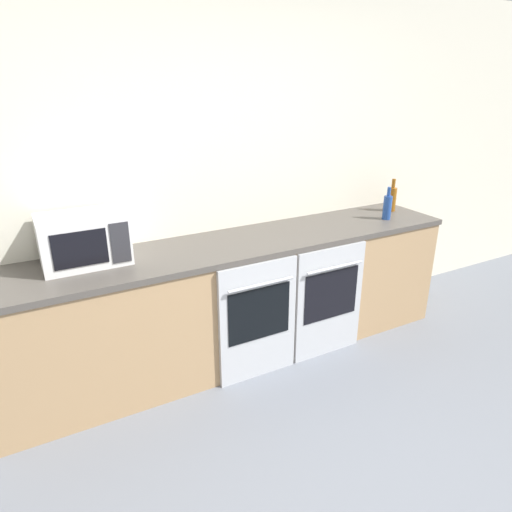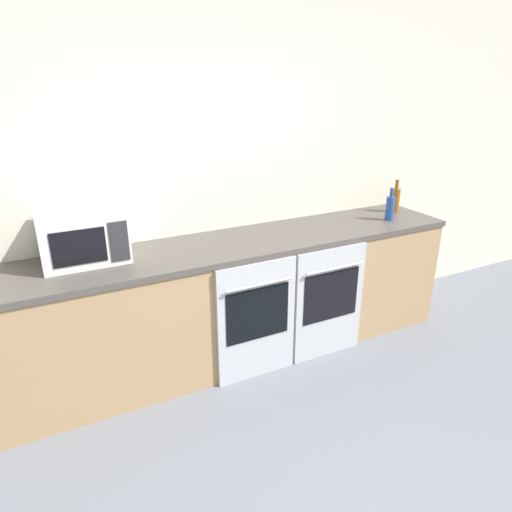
{
  "view_description": "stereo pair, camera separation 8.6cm",
  "coord_description": "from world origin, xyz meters",
  "px_view_note": "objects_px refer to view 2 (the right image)",
  "views": [
    {
      "loc": [
        -1.32,
        -0.97,
        1.97
      ],
      "look_at": [
        0.14,
        1.72,
        0.77
      ],
      "focal_mm": 32.0,
      "sensor_mm": 36.0,
      "label": 1
    },
    {
      "loc": [
        -1.24,
        -1.01,
        1.97
      ],
      "look_at": [
        0.14,
        1.72,
        0.77
      ],
      "focal_mm": 32.0,
      "sensor_mm": 36.0,
      "label": 2
    }
  ],
  "objects_px": {
    "oven_left": "(257,321)",
    "oven_right": "(329,302)",
    "bottle_blue": "(390,208)",
    "microwave": "(83,238)",
    "bottle_amber": "(395,199)"
  },
  "relations": [
    {
      "from": "oven_right",
      "to": "microwave",
      "type": "relative_size",
      "value": 1.7
    },
    {
      "from": "oven_left",
      "to": "oven_right",
      "type": "bearing_deg",
      "value": 0.0
    },
    {
      "from": "oven_right",
      "to": "microwave",
      "type": "xyz_separation_m",
      "value": [
        -1.57,
        0.42,
        0.62
      ]
    },
    {
      "from": "bottle_blue",
      "to": "microwave",
      "type": "bearing_deg",
      "value": 175.4
    },
    {
      "from": "microwave",
      "to": "bottle_amber",
      "type": "height_order",
      "value": "microwave"
    },
    {
      "from": "oven_right",
      "to": "bottle_amber",
      "type": "distance_m",
      "value": 1.15
    },
    {
      "from": "oven_left",
      "to": "bottle_amber",
      "type": "bearing_deg",
      "value": 14.8
    },
    {
      "from": "bottle_amber",
      "to": "bottle_blue",
      "type": "relative_size",
      "value": 1.05
    },
    {
      "from": "bottle_amber",
      "to": "bottle_blue",
      "type": "bearing_deg",
      "value": -141.56
    },
    {
      "from": "oven_left",
      "to": "bottle_amber",
      "type": "xyz_separation_m",
      "value": [
        1.51,
        0.4,
        0.57
      ]
    },
    {
      "from": "oven_left",
      "to": "microwave",
      "type": "distance_m",
      "value": 1.23
    },
    {
      "from": "microwave",
      "to": "bottle_blue",
      "type": "height_order",
      "value": "microwave"
    },
    {
      "from": "oven_right",
      "to": "bottle_blue",
      "type": "height_order",
      "value": "bottle_blue"
    },
    {
      "from": "oven_left",
      "to": "microwave",
      "type": "bearing_deg",
      "value": 156.83
    },
    {
      "from": "oven_right",
      "to": "microwave",
      "type": "height_order",
      "value": "microwave"
    }
  ]
}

